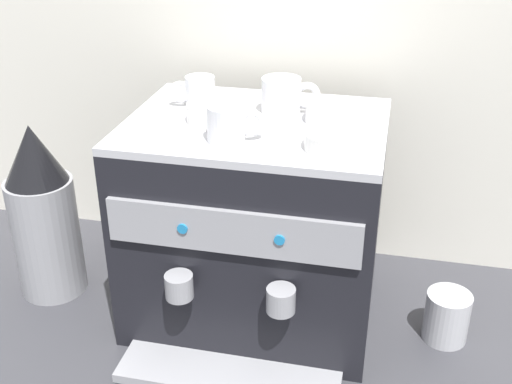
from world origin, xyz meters
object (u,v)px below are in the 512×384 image
espresso_machine (256,222)px  ceramic_cup_1 (198,91)px  ceramic_bowl_0 (335,114)px  ceramic_bowl_2 (213,113)px  ceramic_bowl_1 (336,141)px  coffee_grinder (43,215)px  milk_pitcher (447,317)px  ceramic_cup_2 (228,124)px  ceramic_cup_0 (283,96)px

espresso_machine → ceramic_cup_1: bearing=154.2°
ceramic_bowl_0 → ceramic_bowl_2: same height
ceramic_bowl_1 → ceramic_bowl_2: size_ratio=1.09×
coffee_grinder → milk_pitcher: 0.94m
ceramic_bowl_2 → milk_pitcher: ceramic_bowl_2 is taller
ceramic_cup_1 → ceramic_bowl_2: bearing=-56.7°
ceramic_bowl_2 → milk_pitcher: size_ratio=0.93×
ceramic_bowl_1 → ceramic_cup_2: bearing=-178.3°
ceramic_cup_0 → ceramic_cup_2: 0.19m
ceramic_cup_0 → espresso_machine: bearing=-125.9°
ceramic_bowl_0 → ceramic_cup_1: bearing=173.6°
ceramic_bowl_0 → ceramic_bowl_2: (-0.24, -0.05, -0.00)m
ceramic_cup_0 → ceramic_cup_2: size_ratio=1.14×
ceramic_cup_2 → ceramic_bowl_2: ceramic_cup_2 is taller
ceramic_cup_0 → ceramic_cup_1: size_ratio=1.25×
ceramic_bowl_2 → milk_pitcher: bearing=-0.0°
ceramic_cup_0 → ceramic_bowl_0: bearing=-13.9°
ceramic_bowl_2 → milk_pitcher: 0.67m
ceramic_bowl_0 → coffee_grinder: 0.72m
ceramic_bowl_1 → coffee_grinder: size_ratio=0.27×
ceramic_cup_0 → ceramic_bowl_0: size_ratio=1.02×
ceramic_cup_1 → ceramic_cup_2: ceramic_cup_2 is taller
ceramic_cup_0 → ceramic_bowl_1: bearing=-52.4°
ceramic_cup_1 → ceramic_bowl_1: 0.36m
ceramic_cup_1 → ceramic_bowl_1: ceramic_cup_1 is taller
ceramic_bowl_1 → milk_pitcher: ceramic_bowl_1 is taller
ceramic_cup_2 → ceramic_bowl_0: 0.24m
ceramic_cup_2 → ceramic_bowl_0: ceramic_cup_2 is taller
ceramic_cup_0 → coffee_grinder: bearing=-170.0°
ceramic_bowl_1 → ceramic_bowl_2: 0.27m
ceramic_cup_2 → ceramic_bowl_1: (0.20, 0.01, -0.02)m
ceramic_cup_0 → ceramic_cup_1: ceramic_cup_0 is taller
ceramic_cup_0 → ceramic_bowl_0: 0.12m
ceramic_bowl_2 → coffee_grinder: ceramic_bowl_2 is taller
coffee_grinder → ceramic_cup_2: bearing=-9.4°
coffee_grinder → ceramic_cup_1: bearing=15.8°
espresso_machine → ceramic_cup_1: (-0.14, 0.07, 0.27)m
ceramic_bowl_2 → espresso_machine: bearing=11.8°
espresso_machine → ceramic_bowl_1: ceramic_bowl_1 is taller
ceramic_cup_0 → coffee_grinder: (-0.55, -0.10, -0.30)m
ceramic_cup_1 → ceramic_bowl_2: size_ratio=0.92×
espresso_machine → milk_pitcher: size_ratio=4.66×
ceramic_cup_2 → ceramic_bowl_0: (0.19, 0.15, -0.02)m
espresso_machine → ceramic_bowl_0: 0.30m
espresso_machine → ceramic_cup_0: bearing=54.1°
milk_pitcher → ceramic_cup_1: bearing=171.4°
espresso_machine → ceramic_cup_2: (-0.03, -0.11, 0.27)m
espresso_machine → ceramic_cup_0: 0.28m
ceramic_cup_0 → ceramic_bowl_1: size_ratio=1.05×
ceramic_cup_0 → milk_pitcher: size_ratio=1.07×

